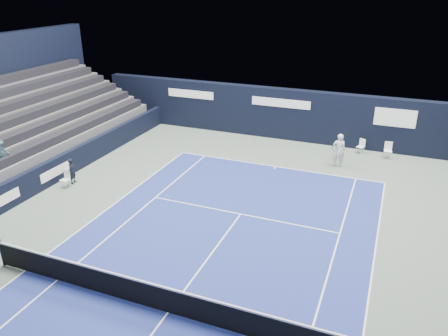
# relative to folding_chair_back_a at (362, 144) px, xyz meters

# --- Properties ---
(ground) EXTENTS (48.00, 48.00, 0.00)m
(ground) POSITION_rel_folding_chair_back_a_xyz_m (-3.97, -13.65, -0.55)
(ground) COLOR #546459
(ground) RESTS_ON ground
(court_surface) EXTENTS (10.97, 23.77, 0.01)m
(court_surface) POSITION_rel_folding_chair_back_a_xyz_m (-3.97, -15.65, -0.55)
(court_surface) COLOR navy
(court_surface) RESTS_ON ground
(folding_chair_back_a) EXTENTS (0.48, 0.49, 0.83)m
(folding_chair_back_a) POSITION_rel_folding_chair_back_a_xyz_m (0.00, 0.00, 0.00)
(folding_chair_back_a) COLOR silver
(folding_chair_back_a) RESTS_ON ground
(folding_chair_back_b) EXTENTS (0.46, 0.44, 0.93)m
(folding_chair_back_b) POSITION_rel_folding_chair_back_a_xyz_m (1.43, -0.25, -0.02)
(folding_chair_back_b) COLOR white
(folding_chair_back_b) RESTS_ON ground
(line_judge_chair) EXTENTS (0.42, 0.41, 0.86)m
(line_judge_chair) POSITION_rel_folding_chair_back_a_xyz_m (-12.56, -9.85, -0.06)
(line_judge_chair) COLOR white
(line_judge_chair) RESTS_ON ground
(line_judge) EXTENTS (0.38, 0.51, 1.27)m
(line_judge) POSITION_rel_folding_chair_back_a_xyz_m (-12.56, -9.36, 0.09)
(line_judge) COLOR black
(line_judge) RESTS_ON ground
(court_markings) EXTENTS (11.03, 23.83, 0.00)m
(court_markings) POSITION_rel_folding_chair_back_a_xyz_m (-3.97, -15.65, -0.54)
(court_markings) COLOR white
(court_markings) RESTS_ON court_surface
(tennis_net) EXTENTS (12.90, 0.10, 1.10)m
(tennis_net) POSITION_rel_folding_chair_back_a_xyz_m (-3.97, -15.65, -0.04)
(tennis_net) COLOR black
(tennis_net) RESTS_ON ground
(back_sponsor_wall) EXTENTS (26.00, 0.63, 3.10)m
(back_sponsor_wall) POSITION_rel_folding_chair_back_a_xyz_m (-3.96, 0.84, 1.00)
(back_sponsor_wall) COLOR black
(back_sponsor_wall) RESTS_ON ground
(side_barrier_left) EXTENTS (0.33, 22.00, 1.20)m
(side_barrier_left) POSITION_rel_folding_chair_back_a_xyz_m (-13.47, -9.68, 0.05)
(side_barrier_left) COLOR black
(side_barrier_left) RESTS_ON ground
(spectator_stand) EXTENTS (6.00, 18.00, 6.40)m
(spectator_stand) POSITION_rel_folding_chair_back_a_xyz_m (-17.24, -8.67, 1.40)
(spectator_stand) COLOR #4F4E51
(spectator_stand) RESTS_ON ground
(tennis_player) EXTENTS (0.72, 0.89, 1.79)m
(tennis_player) POSITION_rel_folding_chair_back_a_xyz_m (-0.97, -2.43, 0.35)
(tennis_player) COLOR silver
(tennis_player) RESTS_ON ground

